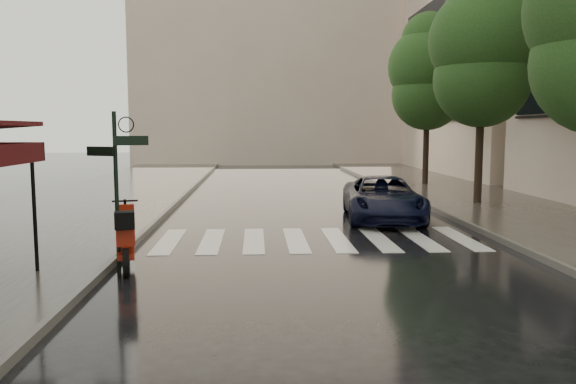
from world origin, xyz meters
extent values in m
plane|color=black|center=(0.00, 0.00, 0.00)|extent=(120.00, 120.00, 0.00)
cube|color=#38332D|center=(-4.50, 12.00, 0.06)|extent=(6.00, 60.00, 0.12)
cube|color=#38332D|center=(10.25, 12.00, 0.06)|extent=(5.50, 60.00, 0.12)
cube|color=#595651|center=(-1.45, 12.00, 0.07)|extent=(0.12, 60.00, 0.16)
cube|color=#595651|center=(7.45, 12.00, 0.07)|extent=(0.12, 60.00, 0.16)
cube|color=silver|center=(-0.70, 6.00, 0.01)|extent=(0.50, 3.20, 0.01)
cube|color=silver|center=(0.35, 6.00, 0.01)|extent=(0.50, 3.20, 0.01)
cube|color=silver|center=(1.40, 6.00, 0.01)|extent=(0.50, 3.20, 0.01)
cube|color=silver|center=(2.45, 6.00, 0.01)|extent=(0.50, 3.20, 0.01)
cube|color=silver|center=(3.50, 6.00, 0.01)|extent=(0.50, 3.20, 0.01)
cube|color=silver|center=(4.55, 6.00, 0.01)|extent=(0.50, 3.20, 0.01)
cube|color=silver|center=(5.60, 6.00, 0.01)|extent=(0.50, 3.20, 0.01)
cube|color=silver|center=(6.65, 6.00, 0.01)|extent=(0.50, 3.20, 0.01)
cylinder|color=black|center=(-2.65, 2.75, 1.29)|extent=(0.07, 0.07, 2.35)
cylinder|color=black|center=(-1.20, 3.00, 1.55)|extent=(0.08, 0.08, 3.10)
cube|color=black|center=(-0.90, 3.00, 2.55)|extent=(0.62, 0.26, 0.18)
cube|color=black|center=(-1.48, 3.00, 2.35)|extent=(0.56, 0.29, 0.18)
cube|color=#C0A793|center=(16.50, 26.00, 9.25)|extent=(8.00, 16.00, 18.50)
cube|color=#C0A793|center=(3.00, 38.00, 10.00)|extent=(22.00, 6.00, 20.00)
cylinder|color=black|center=(9.50, 12.00, 2.36)|extent=(0.28, 0.28, 4.48)
sphere|color=#163C16|center=(9.50, 12.00, 4.52)|extent=(3.40, 3.40, 3.40)
sphere|color=#163C16|center=(9.50, 12.00, 5.88)|extent=(3.80, 3.80, 3.80)
sphere|color=#163C16|center=(9.50, 12.00, 7.16)|extent=(2.60, 2.60, 2.60)
cylinder|color=black|center=(9.70, 19.00, 2.30)|extent=(0.28, 0.28, 4.37)
sphere|color=#163C16|center=(9.70, 19.00, 4.41)|extent=(3.40, 3.40, 3.40)
sphere|color=#163C16|center=(9.70, 19.00, 5.74)|extent=(3.80, 3.80, 3.80)
sphere|color=#163C16|center=(9.70, 19.00, 6.98)|extent=(2.60, 2.60, 2.60)
cylinder|color=black|center=(-0.99, 2.67, 0.27)|extent=(0.23, 0.56, 0.55)
cylinder|color=black|center=(-1.29, 4.06, 0.27)|extent=(0.23, 0.56, 0.55)
cube|color=maroon|center=(-1.15, 3.39, 0.36)|extent=(0.63, 1.51, 0.11)
cube|color=maroon|center=(-1.09, 3.11, 0.70)|extent=(0.47, 0.68, 0.32)
cube|color=maroon|center=(-1.25, 3.89, 0.80)|extent=(0.38, 0.21, 0.85)
cylinder|color=black|center=(-1.28, 4.00, 1.27)|extent=(0.52, 0.15, 0.04)
cube|color=black|center=(-1.00, 2.70, 1.08)|extent=(0.43, 0.41, 0.32)
imported|color=black|center=(5.33, 9.01, 0.66)|extent=(2.66, 4.97, 1.33)
camera|label=1|loc=(1.46, -7.80, 2.77)|focal=35.00mm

